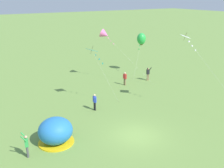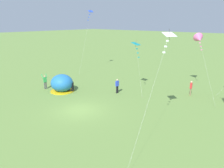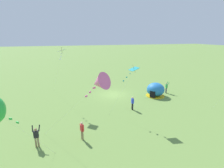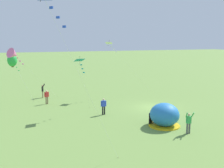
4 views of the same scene
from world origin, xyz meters
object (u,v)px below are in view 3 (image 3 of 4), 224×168
Objects in this scene: person_far_back at (36,136)px; person_center_field at (82,130)px; person_strolling at (133,103)px; kite_white at (61,53)px; person_arms_raised at (166,87)px; kite_pink at (99,83)px; popup_tent at (156,90)px; kite_teal at (132,71)px.

person_far_back reaches higher than person_center_field.
person_center_field is (6.93, 4.77, 0.00)m from person_strolling.
kite_white reaches higher than person_strolling.
person_far_back is at bearing 26.50° from person_arms_raised.
kite_pink reaches higher than person_center_field.
kite_white is (-2.66, -8.79, 6.01)m from person_far_back.
popup_tent reaches higher than person_far_back.
person_arms_raised is 1.10× the size of person_center_field.
popup_tent reaches higher than person_arms_raised.
kite_pink is 7.92m from kite_teal.
person_arms_raised is (-2.44, -0.75, 0.00)m from popup_tent.
kite_teal reaches higher than popup_tent.
person_arms_raised is at bearing -147.90° from person_center_field.
person_strolling is 11.70m from person_far_back.
kite_white reaches higher than person_far_back.
person_arms_raised is at bearing -143.49° from kite_teal.
person_strolling is at bearing -156.12° from person_far_back.
kite_white reaches higher than kite_teal.
person_far_back is 10.97m from kite_white.
person_arms_raised is at bearing -150.15° from person_strolling.
person_strolling is at bearing 34.71° from popup_tent.
popup_tent is 14.81m from kite_white.
popup_tent is 6.67m from person_strolling.
person_strolling is 0.91× the size of person_far_back.
person_center_field is at bearing -75.88° from kite_pink.
person_strolling is (5.48, 3.80, -0.03)m from popup_tent.
person_strolling is at bearing 29.85° from person_arms_raised.
person_center_field is (12.41, 8.57, -0.03)m from popup_tent.
person_arms_raised is 0.28× the size of kite_pink.
popup_tent is 9.90m from kite_teal.
kite_white is at bearing -82.78° from person_center_field.
kite_white is 9.43m from kite_teal.
person_far_back is 0.31× the size of kite_teal.
popup_tent is at bearing -145.29° from person_strolling.
popup_tent is at bearing 178.95° from kite_white.
kite_teal is at bearing 36.51° from person_arms_raised.
kite_pink is at bearing 46.20° from popup_tent.
person_center_field is (14.85, 9.31, -0.03)m from person_arms_raised.
popup_tent is 1.63× the size of person_center_field.
person_strolling is 1.00× the size of person_center_field.
person_far_back is at bearing -37.00° from kite_pink.
person_arms_raised is (-18.62, -9.28, 0.00)m from person_far_back.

